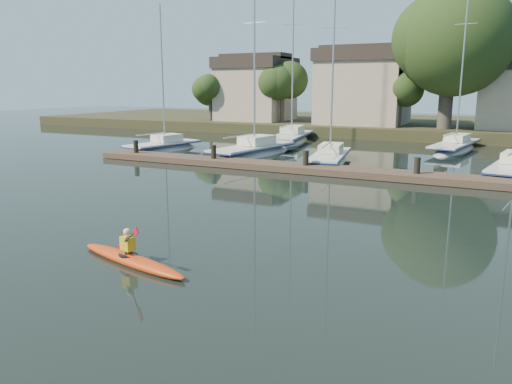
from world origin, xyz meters
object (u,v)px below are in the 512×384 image
at_px(kayak, 131,258).
at_px(dock, 358,172).
at_px(sailboat_2, 329,165).
at_px(sailboat_6, 454,153).
at_px(sailboat_1, 252,158).
at_px(sailboat_5, 291,144).
at_px(sailboat_0, 163,153).

xyz_separation_m(kayak, dock, (2.01, 15.95, 0.04)).
distance_m(sailboat_2, sailboat_6, 11.82).
distance_m(kayak, sailboat_1, 21.70).
bearing_deg(sailboat_5, kayak, -84.92).
relative_size(dock, sailboat_1, 2.23).
bearing_deg(dock, sailboat_0, 165.54).
height_order(dock, sailboat_5, sailboat_5).
xyz_separation_m(dock, sailboat_5, (-9.50, 13.59, -0.41)).
relative_size(sailboat_1, sailboat_2, 1.09).
bearing_deg(sailboat_5, sailboat_6, -8.19).
bearing_deg(sailboat_6, sailboat_0, -144.84).
height_order(kayak, sailboat_1, sailboat_1).
relative_size(sailboat_0, sailboat_2, 0.84).
bearing_deg(sailboat_2, sailboat_5, 114.73).
bearing_deg(sailboat_0, sailboat_2, 9.24).
bearing_deg(sailboat_0, kayak, -45.51).
relative_size(dock, sailboat_2, 2.43).
bearing_deg(sailboat_5, sailboat_0, -132.85).
relative_size(sailboat_1, sailboat_5, 0.92).
height_order(sailboat_2, sailboat_6, sailboat_6).
height_order(sailboat_0, sailboat_2, sailboat_2).
height_order(sailboat_0, sailboat_5, sailboat_5).
height_order(kayak, sailboat_6, sailboat_6).
bearing_deg(sailboat_2, dock, -63.45).
bearing_deg(sailboat_1, sailboat_2, 1.37).
distance_m(kayak, sailboat_6, 30.29).
distance_m(sailboat_0, sailboat_2, 12.95).
xyz_separation_m(kayak, sailboat_1, (-6.69, 20.64, -0.37)).
xyz_separation_m(sailboat_0, sailboat_5, (6.34, 9.51, -0.02)).
height_order(dock, sailboat_2, sailboat_2).
xyz_separation_m(dock, sailboat_2, (-2.89, 3.94, -0.38)).
xyz_separation_m(dock, sailboat_1, (-8.70, 4.69, -0.41)).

